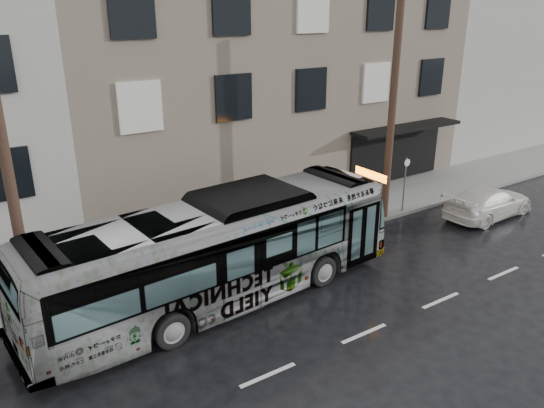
{
  "coord_description": "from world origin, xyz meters",
  "views": [
    {
      "loc": [
        -9.07,
        -11.52,
        8.56
      ],
      "look_at": [
        0.24,
        2.5,
        2.25
      ],
      "focal_mm": 35.0,
      "sensor_mm": 36.0,
      "label": 1
    }
  ],
  "objects_px": {
    "utility_pole_front": "(392,111)",
    "sign_post": "(404,185)",
    "utility_pole_rear": "(7,166)",
    "white_sedan": "(488,202)",
    "bus": "(219,252)"
  },
  "relations": [
    {
      "from": "utility_pole_front",
      "to": "sign_post",
      "type": "bearing_deg",
      "value": 0.0
    },
    {
      "from": "utility_pole_rear",
      "to": "bus",
      "type": "height_order",
      "value": "utility_pole_rear"
    },
    {
      "from": "utility_pole_front",
      "to": "utility_pole_rear",
      "type": "bearing_deg",
      "value": 180.0
    },
    {
      "from": "utility_pole_front",
      "to": "white_sedan",
      "type": "xyz_separation_m",
      "value": [
        3.95,
        -2.22,
        -3.98
      ]
    },
    {
      "from": "utility_pole_rear",
      "to": "bus",
      "type": "distance_m",
      "value": 6.18
    },
    {
      "from": "utility_pole_rear",
      "to": "bus",
      "type": "bearing_deg",
      "value": -21.83
    },
    {
      "from": "sign_post",
      "to": "white_sedan",
      "type": "distance_m",
      "value": 3.67
    },
    {
      "from": "sign_post",
      "to": "bus",
      "type": "xyz_separation_m",
      "value": [
        -10.08,
        -2.01,
        0.31
      ]
    },
    {
      "from": "utility_pole_rear",
      "to": "white_sedan",
      "type": "distance_m",
      "value": 18.52
    },
    {
      "from": "utility_pole_front",
      "to": "bus",
      "type": "relative_size",
      "value": 0.76
    },
    {
      "from": "bus",
      "to": "white_sedan",
      "type": "distance_m",
      "value": 12.97
    },
    {
      "from": "utility_pole_front",
      "to": "utility_pole_rear",
      "type": "relative_size",
      "value": 1.0
    },
    {
      "from": "utility_pole_rear",
      "to": "white_sedan",
      "type": "bearing_deg",
      "value": -7.06
    },
    {
      "from": "utility_pole_front",
      "to": "bus",
      "type": "height_order",
      "value": "utility_pole_front"
    },
    {
      "from": "utility_pole_front",
      "to": "utility_pole_rear",
      "type": "height_order",
      "value": "same"
    }
  ]
}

